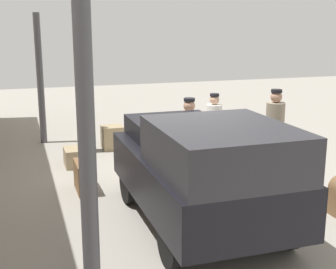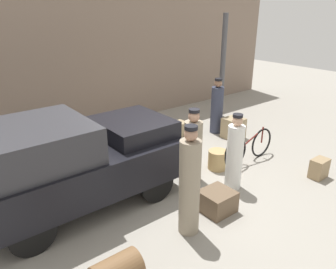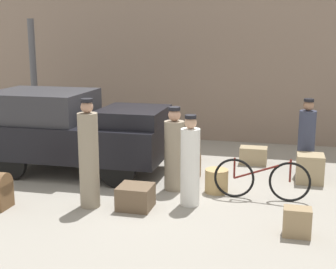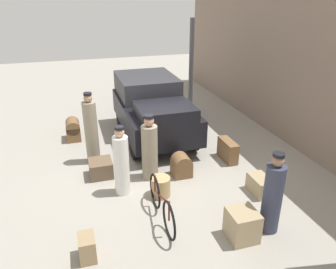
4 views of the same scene
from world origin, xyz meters
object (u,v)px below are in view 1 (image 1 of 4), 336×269
porter_standing_middle (189,141)px  porter_with_bicycle (88,122)px  bicycle (172,138)px  trunk_barrel_dark (152,164)px  trunk_large_brown (112,137)px  truck (202,167)px  porter_lifting_near_truck (214,133)px  wicker_basket (175,155)px  suitcase_small_leather (83,177)px  trunk_wicker_pale (73,157)px  porter_carrying_trunk (274,143)px  trunk_umber_medium (218,135)px  suitcase_tan_flat (248,166)px

porter_standing_middle → porter_with_bicycle: porter_with_bicycle is taller
bicycle → porter_with_bicycle: bearing=65.9°
bicycle → trunk_barrel_dark: bicycle is taller
trunk_large_brown → truck: bearing=-175.5°
porter_with_bicycle → truck: bearing=-168.4°
porter_lifting_near_truck → trunk_large_brown: bearing=40.7°
bicycle → trunk_barrel_dark: (-1.50, 0.93, -0.11)m
porter_lifting_near_truck → porter_standing_middle: bearing=121.4°
wicker_basket → suitcase_small_leather: bearing=116.6°
bicycle → trunk_wicker_pale: 2.36m
porter_carrying_trunk → trunk_wicker_pale: porter_carrying_trunk is taller
trunk_barrel_dark → suitcase_small_leather: (-0.41, 1.43, 0.01)m
porter_with_bicycle → trunk_umber_medium: 3.35m
suitcase_tan_flat → trunk_umber_medium: bearing=-11.0°
porter_carrying_trunk → trunk_barrel_dark: bearing=55.6°
truck → wicker_basket: (3.17, -0.65, -0.73)m
wicker_basket → trunk_large_brown: size_ratio=0.77×
wicker_basket → porter_carrying_trunk: size_ratio=0.24×
bicycle → porter_lifting_near_truck: porter_lifting_near_truck is taller
porter_with_bicycle → suitcase_small_leather: bearing=169.5°
porter_carrying_trunk → porter_lifting_near_truck: bearing=16.3°
wicker_basket → porter_with_bicycle: porter_with_bicycle is taller
truck → trunk_wicker_pale: (3.72, 1.48, -0.75)m
trunk_umber_medium → trunk_barrel_dark: size_ratio=0.78×
wicker_basket → trunk_large_brown: 2.02m
porter_with_bicycle → trunk_umber_medium: (-0.25, -3.30, -0.52)m
porter_carrying_trunk → porter_with_bicycle: bearing=38.1°
porter_lifting_near_truck → trunk_large_brown: porter_lifting_near_truck is taller
porter_carrying_trunk → porter_with_bicycle: 4.67m
bicycle → porter_carrying_trunk: 3.07m
porter_with_bicycle → porter_lifting_near_truck: porter_with_bicycle is taller
porter_with_bicycle → trunk_large_brown: bearing=-83.6°
trunk_umber_medium → suitcase_small_leather: (-2.49, 3.81, 0.06)m
bicycle → suitcase_small_leather: size_ratio=2.27×
wicker_basket → suitcase_tan_flat: bearing=-136.9°
trunk_barrel_dark → porter_lifting_near_truck: bearing=-78.2°
wicker_basket → trunk_umber_medium: bearing=-49.6°
suitcase_small_leather → trunk_umber_medium: bearing=-56.8°
suitcase_small_leather → wicker_basket: bearing=-63.4°
porter_standing_middle → trunk_large_brown: (2.54, 1.06, -0.44)m
bicycle → porter_carrying_trunk: porter_carrying_trunk is taller
truck → porter_standing_middle: bearing=-16.0°
suitcase_tan_flat → suitcase_small_leather: suitcase_small_leather is taller
porter_with_bicycle → suitcase_small_leather: 2.82m
bicycle → trunk_umber_medium: bearing=-68.2°
porter_with_bicycle → trunk_wicker_pale: size_ratio=2.63×
porter_carrying_trunk → trunk_barrel_dark: size_ratio=3.37×
trunk_umber_medium → truck: bearing=153.3°
suitcase_tan_flat → porter_carrying_trunk: bearing=-172.9°
trunk_wicker_pale → trunk_barrel_dark: size_ratio=1.10×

